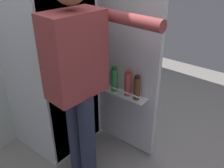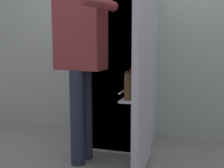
{
  "view_description": "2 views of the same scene",
  "coord_description": "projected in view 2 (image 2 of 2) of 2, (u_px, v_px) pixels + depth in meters",
  "views": [
    {
      "loc": [
        -1.22,
        -1.08,
        1.66
      ],
      "look_at": [
        0.06,
        -0.09,
        0.79
      ],
      "focal_mm": 38.95,
      "sensor_mm": 36.0,
      "label": 1
    },
    {
      "loc": [
        0.75,
        -2.28,
        1.05
      ],
      "look_at": [
        0.08,
        -0.06,
        0.7
      ],
      "focal_mm": 47.82,
      "sensor_mm": 36.0,
      "label": 2
    }
  ],
  "objects": [
    {
      "name": "person",
      "position": [
        82.0,
        51.0,
        2.45
      ],
      "size": [
        0.52,
        0.73,
        1.6
      ],
      "color": "#2D334C",
      "rests_on": "ground_plane"
    },
    {
      "name": "ground_plane",
      "position": [
        105.0,
        163.0,
        2.54
      ],
      "size": [
        5.16,
        5.16,
        0.0
      ],
      "primitive_type": "plane",
      "color": "gray"
    },
    {
      "name": "refrigerator",
      "position": [
        124.0,
        60.0,
        2.87
      ],
      "size": [
        0.65,
        1.19,
        1.69
      ],
      "color": "silver",
      "rests_on": "ground_plane"
    },
    {
      "name": "kitchen_wall",
      "position": [
        131.0,
        19.0,
        3.19
      ],
      "size": [
        4.4,
        0.1,
        2.51
      ],
      "primitive_type": "cube",
      "color": "beige",
      "rests_on": "ground_plane"
    }
  ]
}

